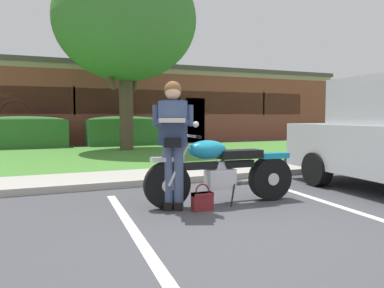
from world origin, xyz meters
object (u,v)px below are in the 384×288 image
at_px(rider_person, 173,134).
at_px(brick_building, 61,105).
at_px(motorcycle, 227,170).
at_px(handbag, 202,200).
at_px(hedge_left, 24,132).
at_px(shade_tree, 125,21).
at_px(hedge_center_left, 124,131).

height_order(rider_person, brick_building, brick_building).
relative_size(motorcycle, brick_building, 0.08).
relative_size(rider_person, handbag, 4.74).
xyz_separation_m(motorcycle, brick_building, (-0.46, 17.29, 1.33)).
height_order(hedge_left, brick_building, brick_building).
bearing_deg(motorcycle, handbag, -154.55).
bearing_deg(handbag, motorcycle, 25.45).
height_order(motorcycle, handbag, motorcycle).
xyz_separation_m(shade_tree, hedge_center_left, (0.50, 2.32, -3.87)).
bearing_deg(hedge_center_left, shade_tree, -102.12).
bearing_deg(hedge_center_left, hedge_left, 180.00).
bearing_deg(hedge_center_left, rider_person, -101.08).
bearing_deg(rider_person, brick_building, 88.77).
height_order(shade_tree, brick_building, shade_tree).
height_order(hedge_center_left, brick_building, brick_building).
bearing_deg(hedge_left, motorcycle, -77.37).
relative_size(shade_tree, hedge_center_left, 2.21).
xyz_separation_m(motorcycle, rider_person, (-0.83, -0.02, 0.53)).
relative_size(handbag, shade_tree, 0.05).
relative_size(motorcycle, hedge_center_left, 0.75).
height_order(rider_person, hedge_left, rider_person).
bearing_deg(motorcycle, brick_building, 91.51).
bearing_deg(shade_tree, brick_building, 98.47).
distance_m(rider_person, shade_tree, 9.51).
distance_m(rider_person, brick_building, 17.33).
relative_size(rider_person, brick_building, 0.06).
distance_m(motorcycle, hedge_center_left, 11.07).
distance_m(handbag, brick_building, 17.61).
xyz_separation_m(rider_person, handbag, (0.32, -0.22, -0.86)).
xyz_separation_m(rider_person, brick_building, (0.37, 17.31, 0.81)).
bearing_deg(brick_building, handbag, -90.15).
bearing_deg(hedge_left, hedge_center_left, 0.00).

